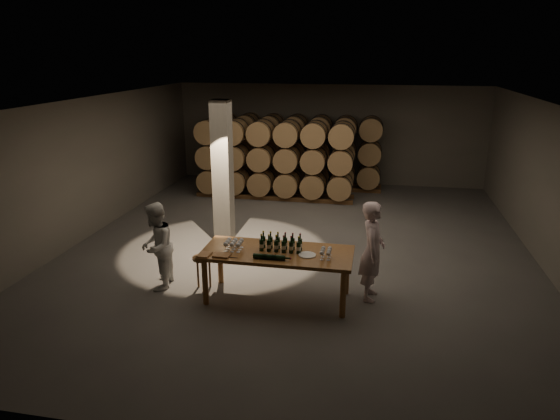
% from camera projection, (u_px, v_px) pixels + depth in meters
% --- Properties ---
extents(room, '(12.00, 12.00, 12.00)m').
position_uv_depth(room, '(223.00, 172.00, 11.24)').
color(room, '#565350').
rests_on(room, ground).
extents(tasting_table, '(2.60, 1.10, 0.90)m').
position_uv_depth(tasting_table, '(277.00, 257.00, 8.62)').
color(tasting_table, brown).
rests_on(tasting_table, ground).
extents(barrel_stack_back, '(5.48, 0.95, 2.31)m').
position_uv_depth(barrel_stack_back, '(295.00, 150.00, 15.88)').
color(barrel_stack_back, brown).
rests_on(barrel_stack_back, ground).
extents(barrel_stack_front, '(4.70, 0.95, 2.31)m').
position_uv_depth(barrel_stack_front, '(275.00, 158.00, 14.64)').
color(barrel_stack_front, brown).
rests_on(barrel_stack_front, ground).
extents(bottle_cluster, '(0.73, 0.23, 0.31)m').
position_uv_depth(bottle_cluster, '(281.00, 245.00, 8.60)').
color(bottle_cluster, black).
rests_on(bottle_cluster, tasting_table).
extents(lying_bottles, '(0.64, 0.09, 0.09)m').
position_uv_depth(lying_bottles, '(270.00, 257.00, 8.25)').
color(lying_bottles, black).
rests_on(lying_bottles, tasting_table).
extents(glass_cluster_left, '(0.30, 0.30, 0.17)m').
position_uv_depth(glass_cluster_left, '(234.00, 243.00, 8.64)').
color(glass_cluster_left, silver).
rests_on(glass_cluster_left, tasting_table).
extents(glass_cluster_right, '(0.19, 0.30, 0.16)m').
position_uv_depth(glass_cluster_right, '(326.00, 251.00, 8.31)').
color(glass_cluster_right, silver).
rests_on(glass_cluster_right, tasting_table).
extents(plate, '(0.30, 0.30, 0.02)m').
position_uv_depth(plate, '(307.00, 255.00, 8.42)').
color(plate, white).
rests_on(plate, tasting_table).
extents(notebook_near, '(0.28, 0.23, 0.03)m').
position_uv_depth(notebook_near, '(222.00, 255.00, 8.39)').
color(notebook_near, '#946135').
rests_on(notebook_near, tasting_table).
extents(notebook_corner, '(0.22, 0.27, 0.02)m').
position_uv_depth(notebook_corner, '(204.00, 254.00, 8.43)').
color(notebook_corner, '#946135').
rests_on(notebook_corner, tasting_table).
extents(pen, '(0.15, 0.01, 0.01)m').
position_uv_depth(pen, '(233.00, 258.00, 8.32)').
color(pen, black).
rests_on(pen, tasting_table).
extents(stool, '(0.38, 0.38, 0.63)m').
position_uv_depth(stool, '(203.00, 263.00, 9.09)').
color(stool, brown).
rests_on(stool, ground).
extents(person_man, '(0.46, 0.67, 1.78)m').
position_uv_depth(person_man, '(372.00, 251.00, 8.64)').
color(person_man, silver).
rests_on(person_man, ground).
extents(person_woman, '(0.72, 0.87, 1.63)m').
position_uv_depth(person_woman, '(156.00, 246.00, 9.05)').
color(person_woman, white).
rests_on(person_woman, ground).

